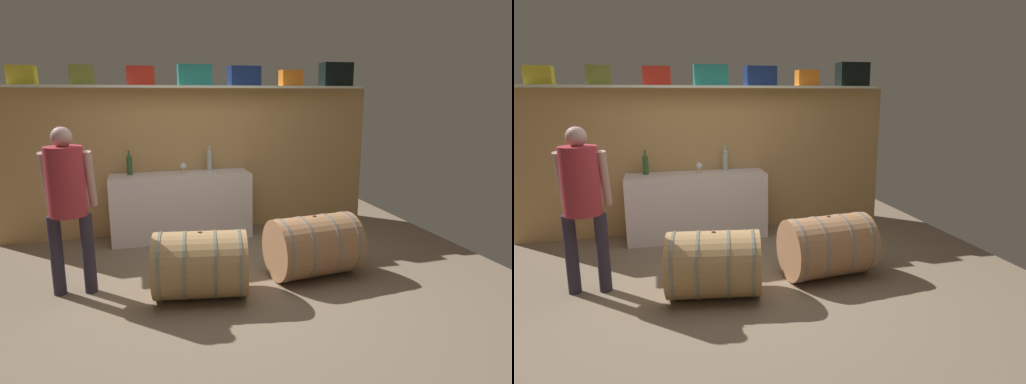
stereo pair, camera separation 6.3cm
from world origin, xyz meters
TOP-DOWN VIEW (x-y plane):
  - ground_plane at (0.00, 0.51)m, footprint 6.32×7.28m
  - back_wall_panel at (0.00, 2.04)m, footprint 5.12×0.10m
  - high_shelf_board at (0.00, 1.89)m, footprint 4.71×0.40m
  - toolcase_yellow at (-2.02, 1.89)m, footprint 0.31×0.20m
  - toolcase_olive at (-1.35, 1.89)m, footprint 0.30×0.30m
  - toolcase_red at (-0.65, 1.89)m, footprint 0.35×0.28m
  - toolcase_teal at (0.03, 1.89)m, footprint 0.44×0.25m
  - toolcase_navy at (0.69, 1.89)m, footprint 0.41×0.28m
  - toolcase_orange at (1.36, 1.89)m, footprint 0.30×0.24m
  - toolcase_black at (2.04, 1.89)m, footprint 0.43×0.28m
  - work_cabinet at (-0.22, 1.71)m, footprint 1.82×0.54m
  - wine_bottle_clear at (0.19, 1.86)m, footprint 0.07×0.07m
  - wine_bottle_green at (-0.86, 1.82)m, footprint 0.07×0.07m
  - wine_glass at (-0.18, 1.72)m, footprint 0.08×0.08m
  - wine_barrel_near at (0.98, 0.05)m, footprint 0.97×0.74m
  - wine_barrel_far at (-0.24, -0.13)m, footprint 0.96×0.77m
  - winemaker_pouring at (-1.41, 0.27)m, footprint 0.49×0.40m

SIDE VIEW (x-z plane):
  - ground_plane at x=0.00m, z-range -0.02..0.00m
  - wine_barrel_far at x=-0.24m, z-range 0.00..0.65m
  - wine_barrel_near at x=0.98m, z-range 0.00..0.66m
  - work_cabinet at x=-0.22m, z-range 0.00..0.87m
  - wine_glass at x=-0.18m, z-range 0.90..1.04m
  - back_wall_panel at x=0.00m, z-range 0.00..1.97m
  - winemaker_pouring at x=-1.41m, z-range 0.18..1.80m
  - wine_bottle_green at x=-0.86m, z-range 0.85..1.17m
  - wine_bottle_clear at x=0.19m, z-range 0.85..1.20m
  - high_shelf_board at x=0.00m, z-range 1.97..2.01m
  - toolcase_orange at x=1.36m, z-range 2.01..2.22m
  - toolcase_yellow at x=-2.02m, z-range 2.01..2.23m
  - toolcase_red at x=-0.65m, z-range 2.01..2.24m
  - toolcase_olive at x=-1.35m, z-range 2.01..2.24m
  - toolcase_navy at x=0.69m, z-range 2.01..2.26m
  - toolcase_teal at x=0.03m, z-range 2.01..2.27m
  - toolcase_black at x=2.04m, z-range 2.01..2.33m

